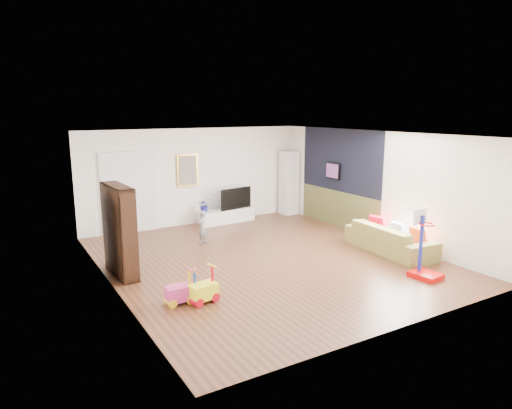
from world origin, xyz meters
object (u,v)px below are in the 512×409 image
media_console (227,216)px  basketball_hoop (428,244)px  bookshelf (119,231)px  sofa (390,239)px

media_console → basketball_hoop: basketball_hoop is taller
media_console → bookshelf: bookshelf is taller
bookshelf → basketball_hoop: 5.96m
media_console → bookshelf: 4.67m
sofa → media_console: bearing=27.3°
sofa → bookshelf: bearing=77.3°
sofa → basketball_hoop: (-0.59, -1.50, 0.35)m
basketball_hoop → media_console: bearing=95.1°
media_console → sofa: size_ratio=0.76×
media_console → sofa: (1.91, -4.41, 0.13)m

